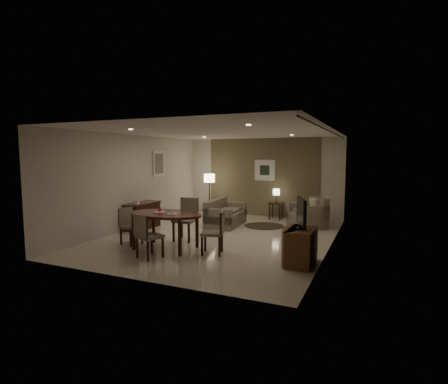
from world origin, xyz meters
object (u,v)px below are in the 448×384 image
at_px(chair_left, 131,226).
at_px(sofa, 226,213).
at_px(armchair, 307,212).
at_px(floor_lamp, 209,195).
at_px(console_desk, 143,216).
at_px(chair_far, 185,220).
at_px(side_table, 276,211).
at_px(tv_cabinet, 301,247).
at_px(dining_table, 166,231).
at_px(chair_near, 150,236).
at_px(chair_right, 212,233).

height_order(chair_left, sofa, chair_left).
bearing_deg(armchair, floor_lamp, -133.83).
relative_size(console_desk, chair_left, 1.39).
bearing_deg(sofa, armchair, -76.84).
relative_size(chair_far, floor_lamp, 0.72).
xyz_separation_m(console_desk, side_table, (3.12, 3.05, -0.10)).
xyz_separation_m(console_desk, tv_cabinet, (4.89, -1.50, -0.03)).
relative_size(console_desk, sofa, 0.73).
xyz_separation_m(dining_table, armchair, (2.47, 3.73, 0.03)).
relative_size(dining_table, chair_near, 1.88).
bearing_deg(floor_lamp, chair_far, -73.25).
relative_size(chair_left, chair_right, 0.93).
relative_size(armchair, side_table, 1.77).
bearing_deg(tv_cabinet, chair_left, -178.58).
height_order(chair_far, side_table, chair_far).
relative_size(chair_left, armchair, 0.88).
height_order(sofa, armchair, armchair).
bearing_deg(chair_left, sofa, -9.50).
distance_m(sofa, armchair, 2.41).
distance_m(tv_cabinet, chair_left, 4.01).
relative_size(tv_cabinet, dining_table, 0.52).
bearing_deg(dining_table, chair_near, -82.80).
bearing_deg(sofa, console_desk, 120.40).
bearing_deg(dining_table, side_table, 74.65).
relative_size(console_desk, chair_near, 1.30).
bearing_deg(sofa, chair_left, 154.82).
bearing_deg(chair_right, console_desk, -134.00).
relative_size(chair_right, armchair, 0.94).
relative_size(console_desk, side_table, 2.16).
relative_size(chair_left, side_table, 1.56).
bearing_deg(chair_near, chair_far, -69.70).
bearing_deg(chair_right, armchair, 143.66).
xyz_separation_m(armchair, side_table, (-1.20, 0.93, -0.16)).
bearing_deg(chair_near, floor_lamp, -59.92).
height_order(chair_right, armchair, chair_right).
relative_size(chair_far, side_table, 1.89).
bearing_deg(dining_table, chair_far, 88.88).
bearing_deg(sofa, floor_lamp, 38.13).
height_order(armchair, side_table, armchair).
height_order(console_desk, tv_cabinet, console_desk).
bearing_deg(chair_near, tv_cabinet, -146.63).
bearing_deg(chair_left, dining_table, -79.03).
xyz_separation_m(console_desk, chair_left, (0.88, -1.60, 0.06)).
bearing_deg(floor_lamp, side_table, 8.09).
relative_size(chair_near, floor_lamp, 0.63).
distance_m(tv_cabinet, chair_far, 3.12).
height_order(tv_cabinet, armchair, armchair).
height_order(dining_table, chair_far, chair_far).
distance_m(dining_table, side_table, 4.83).
xyz_separation_m(tv_cabinet, chair_right, (-1.90, -0.06, 0.11)).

